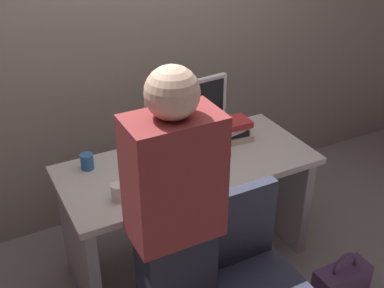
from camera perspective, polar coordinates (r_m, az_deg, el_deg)
The scene contains 12 objects.
ground_plane at distance 3.36m, azimuth -0.41°, elevation -13.11°, with size 9.00×9.00×0.00m, color gray.
wall_back at distance 3.29m, azimuth -7.06°, elevation 15.64°, with size 6.40×0.10×3.00m, color #9E9384.
desk at distance 3.03m, azimuth -0.44°, elevation -5.81°, with size 1.52×0.69×0.75m.
office_chair at distance 2.61m, azimuth 6.82°, elevation -15.96°, with size 0.52×0.52×0.94m.
person_at_desk at distance 2.24m, azimuth -1.97°, elevation -10.39°, with size 0.40×0.24×1.64m.
monitor at distance 2.90m, azimuth -0.56°, elevation 3.54°, with size 0.54×0.16×0.46m.
keyboard at distance 2.85m, azimuth -0.80°, elevation -2.67°, with size 0.43×0.13×0.02m, color #262626.
mouse at distance 2.98m, azimuth 3.96°, elevation -0.97°, with size 0.06×0.10×0.03m, color white.
cup_near_keyboard at distance 2.59m, azimuth -8.60°, elevation -5.60°, with size 0.07×0.07×0.10m, color white.
cup_by_monitor at distance 2.89m, azimuth -12.10°, elevation -2.01°, with size 0.08×0.08×0.09m, color #3372B2.
book_stack at distance 3.13m, azimuth 4.98°, elevation 1.70°, with size 0.21×0.18×0.14m.
handbag at distance 3.12m, azimuth 16.89°, elevation -15.39°, with size 0.34×0.14×0.38m.
Camera 1 is at (-1.13, -2.20, 2.28)m, focal length 45.87 mm.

